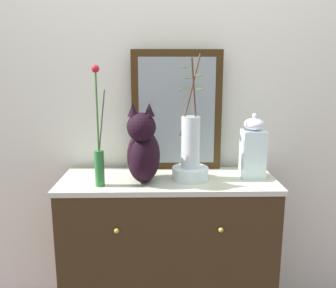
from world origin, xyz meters
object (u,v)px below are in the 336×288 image
sideboard (168,253)px  vase_slim_green (99,154)px  mirror_leaning (177,111)px  jar_lidded_porcelain (253,149)px  vase_glass_clear (191,139)px  bowl_porcelain (190,173)px  cat_sitting (143,150)px

sideboard → vase_slim_green: 0.67m
mirror_leaning → jar_lidded_porcelain: 0.45m
vase_glass_clear → bowl_porcelain: bearing=-90.5°
jar_lidded_porcelain → vase_glass_clear: bearing=-174.0°
sideboard → cat_sitting: (-0.12, -0.06, 0.58)m
bowl_porcelain → jar_lidded_porcelain: 0.34m
mirror_leaning → vase_slim_green: size_ratio=1.14×
bowl_porcelain → jar_lidded_porcelain: (0.32, 0.04, 0.12)m
cat_sitting → vase_slim_green: 0.21m
sideboard → mirror_leaning: (0.05, 0.18, 0.74)m
mirror_leaning → vase_slim_green: bearing=-142.4°
cat_sitting → mirror_leaning: bearing=54.3°
sideboard → vase_glass_clear: 0.63m
sideboard → cat_sitting: cat_sitting is taller
sideboard → vase_slim_green: (-0.33, -0.11, 0.57)m
jar_lidded_porcelain → sideboard: bearing=-177.2°
cat_sitting → sideboard: bearing=25.1°
mirror_leaning → vase_glass_clear: mirror_leaning is taller
mirror_leaning → jar_lidded_porcelain: (0.38, -0.16, -0.18)m
sideboard → mirror_leaning: mirror_leaning is taller
cat_sitting → vase_slim_green: size_ratio=0.77×
vase_slim_green → jar_lidded_porcelain: vase_slim_green is taller
vase_glass_clear → cat_sitting: bearing=-169.3°
cat_sitting → vase_slim_green: vase_slim_green is taller
vase_slim_green → bowl_porcelain: bearing=12.1°
bowl_porcelain → cat_sitting: bearing=-169.6°
sideboard → jar_lidded_porcelain: bearing=2.8°
sideboard → mirror_leaning: bearing=74.4°
vase_slim_green → vase_glass_clear: bearing=12.2°
cat_sitting → vase_slim_green: bearing=-166.1°
mirror_leaning → jar_lidded_porcelain: bearing=-22.9°
vase_glass_clear → jar_lidded_porcelain: 0.33m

